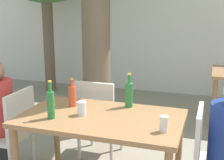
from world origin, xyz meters
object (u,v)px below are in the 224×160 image
object	(u,v)px
green_bottle_2	(129,94)
drinking_glass_0	(82,108)
drinking_glass_1	(164,124)
dining_table_front	(101,126)
soda_bottle_1	(72,95)
patio_chair_1	(212,158)
patio_chair_2	(98,115)
green_bottle_0	(51,104)
patio_chair_0	(12,129)

from	to	relation	value
green_bottle_2	drinking_glass_0	xyz separation A→B (m)	(-0.33, -0.34, -0.06)
drinking_glass_0	drinking_glass_1	distance (m)	0.75
dining_table_front	soda_bottle_1	bearing A→B (deg)	154.36
patio_chair_1	patio_chair_2	size ratio (longest dim) A/B	1.00
green_bottle_0	soda_bottle_1	bearing A→B (deg)	85.33
dining_table_front	patio_chair_2	world-z (taller)	patio_chair_2
patio_chair_1	green_bottle_2	distance (m)	0.91
dining_table_front	patio_chair_1	size ratio (longest dim) A/B	1.54
patio_chair_1	patio_chair_0	bearing A→B (deg)	90.00
patio_chair_0	green_bottle_0	world-z (taller)	green_bottle_0
patio_chair_0	soda_bottle_1	size ratio (longest dim) A/B	3.35
dining_table_front	patio_chair_0	bearing A→B (deg)	180.00
dining_table_front	patio_chair_2	xyz separation A→B (m)	(-0.28, 0.65, -0.16)
green_bottle_0	patio_chair_0	bearing A→B (deg)	161.40
patio_chair_1	drinking_glass_1	bearing A→B (deg)	115.31
drinking_glass_0	green_bottle_2	bearing A→B (deg)	46.16
patio_chair_2	green_bottle_0	size ratio (longest dim) A/B	2.79
patio_chair_1	drinking_glass_1	world-z (taller)	patio_chair_1
dining_table_front	patio_chair_2	bearing A→B (deg)	113.25
soda_bottle_1	green_bottle_2	bearing A→B (deg)	15.75
green_bottle_0	soda_bottle_1	distance (m)	0.36
patio_chair_1	green_bottle_2	xyz separation A→B (m)	(-0.77, 0.31, 0.37)
patio_chair_0	green_bottle_2	distance (m)	1.20
patio_chair_2	drinking_glass_0	distance (m)	0.76
green_bottle_0	drinking_glass_1	world-z (taller)	green_bottle_0
patio_chair_2	drinking_glass_1	distance (m)	1.22
dining_table_front	green_bottle_2	world-z (taller)	green_bottle_2
patio_chair_1	soda_bottle_1	xyz separation A→B (m)	(-1.28, 0.17, 0.35)
patio_chair_1	green_bottle_0	size ratio (longest dim) A/B	2.79
patio_chair_0	drinking_glass_0	bearing A→B (deg)	87.68
patio_chair_1	dining_table_front	bearing A→B (deg)	90.00
green_bottle_2	drinking_glass_0	bearing A→B (deg)	-133.84
green_bottle_0	dining_table_front	bearing A→B (deg)	26.18
patio_chair_2	green_bottle_2	size ratio (longest dim) A/B	2.86
patio_chair_0	drinking_glass_1	distance (m)	1.54
green_bottle_2	drinking_glass_0	world-z (taller)	green_bottle_2
patio_chair_2	green_bottle_0	world-z (taller)	green_bottle_0
patio_chair_0	drinking_glass_0	distance (m)	0.83
green_bottle_2	soda_bottle_1	bearing A→B (deg)	-164.25
dining_table_front	patio_chair_1	xyz separation A→B (m)	(0.93, 0.00, -0.16)
soda_bottle_1	drinking_glass_0	bearing A→B (deg)	-47.43
soda_bottle_1	dining_table_front	bearing A→B (deg)	-25.64
drinking_glass_1	dining_table_front	bearing A→B (deg)	163.15
green_bottle_0	soda_bottle_1	xyz separation A→B (m)	(0.03, 0.35, -0.02)
patio_chair_0	green_bottle_0	size ratio (longest dim) A/B	2.79
patio_chair_0	drinking_glass_1	size ratio (longest dim) A/B	7.38
patio_chair_0	patio_chair_1	bearing A→B (deg)	90.00
patio_chair_0	drinking_glass_0	world-z (taller)	patio_chair_0
dining_table_front	drinking_glass_1	world-z (taller)	drinking_glass_1
patio_chair_2	green_bottle_2	bearing A→B (deg)	142.57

